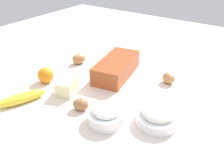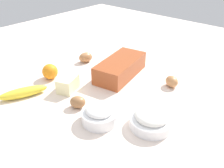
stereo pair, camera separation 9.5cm
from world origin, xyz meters
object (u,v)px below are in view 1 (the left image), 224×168
orange_fruit (46,75)px  egg_loose (169,78)px  butter_block (67,87)px  egg_beside_bowl (81,104)px  loaf_pan (117,67)px  banana (21,98)px  flour_bowl (158,116)px  egg_near_butter (79,59)px  sugar_bowl (106,114)px

orange_fruit → egg_loose: orange_fruit is taller
butter_block → egg_loose: bearing=-44.7°
egg_beside_bowl → loaf_pan: bearing=7.7°
loaf_pan → banana: (-0.39, 0.18, -0.02)m
flour_bowl → orange_fruit: size_ratio=2.08×
egg_near_butter → loaf_pan: bearing=-88.5°
loaf_pan → egg_near_butter: size_ratio=4.21×
egg_near_butter → egg_beside_bowl: size_ratio=1.20×
loaf_pan → orange_fruit: loaf_pan is taller
orange_fruit → egg_loose: bearing=-56.3°
banana → orange_fruit: bearing=15.0°
flour_bowl → egg_near_butter: 0.57m
butter_block → loaf_pan: bearing=-18.3°
loaf_pan → butter_block: size_ratio=3.32×
flour_bowl → sugar_bowl: sugar_bowl is taller
orange_fruit → sugar_bowl: bearing=-100.6°
egg_near_butter → egg_beside_bowl: bearing=-137.5°
egg_loose → flour_bowl: bearing=-164.6°
orange_fruit → egg_near_butter: 0.23m
banana → butter_block: (0.15, -0.10, 0.01)m
loaf_pan → butter_block: (-0.24, 0.08, -0.01)m
sugar_bowl → egg_beside_bowl: bearing=87.9°
sugar_bowl → banana: size_ratio=0.67×
flour_bowl → sugar_bowl: bearing=122.7°
butter_block → egg_near_butter: bearing=31.6°
flour_bowl → butter_block: 0.39m
banana → butter_block: butter_block is taller
egg_near_butter → egg_loose: egg_near_butter is taller
flour_bowl → egg_beside_bowl: bearing=108.7°
sugar_bowl → egg_loose: size_ratio=2.07×
egg_near_butter → egg_loose: (0.07, -0.46, -0.00)m
egg_beside_bowl → egg_near_butter: bearing=42.5°
egg_near_butter → flour_bowl: bearing=-110.8°
loaf_pan → butter_block: 0.26m
sugar_bowl → orange_fruit: bearing=79.4°
loaf_pan → flour_bowl: bearing=-135.0°
sugar_bowl → butter_block: sugar_bowl is taller
orange_fruit → egg_beside_bowl: (-0.07, -0.26, -0.01)m
flour_bowl → banana: 0.52m
orange_fruit → egg_beside_bowl: orange_fruit is taller
sugar_bowl → butter_block: bearing=76.4°
orange_fruit → egg_loose: 0.54m
egg_near_butter → egg_beside_bowl: 0.40m
loaf_pan → egg_near_butter: (-0.01, 0.23, -0.02)m
butter_block → egg_beside_bowl: (-0.05, -0.12, -0.01)m
butter_block → sugar_bowl: bearing=-103.6°
orange_fruit → egg_near_butter: size_ratio=0.98×
egg_beside_bowl → egg_loose: bearing=-27.2°
flour_bowl → banana: flour_bowl is taller
egg_beside_bowl → egg_loose: (0.37, -0.19, 0.00)m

